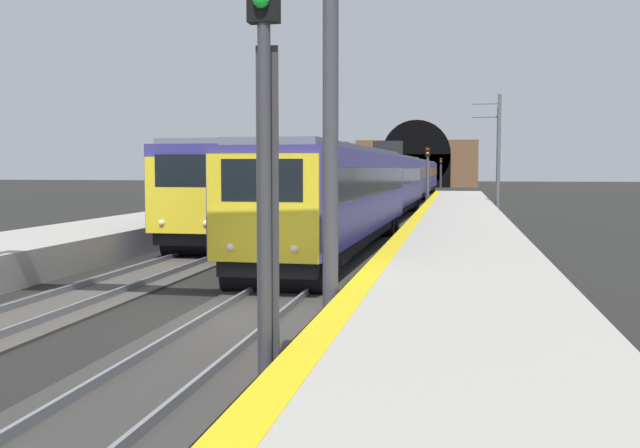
{
  "coord_description": "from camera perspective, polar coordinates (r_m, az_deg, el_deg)",
  "views": [
    {
      "loc": [
        -14.71,
        -4.31,
        3.18
      ],
      "look_at": [
        8.11,
        -0.05,
        1.4
      ],
      "focal_mm": 41.43,
      "sensor_mm": 36.0,
      "label": 1
    }
  ],
  "objects": [
    {
      "name": "overhead_signal_gantry",
      "position": [
        14.8,
        -16.75,
        14.69
      ],
      "size": [
        0.7,
        9.06,
        7.81
      ],
      "color": "#3F3F47",
      "rests_on": "ground_plane"
    },
    {
      "name": "platform_right",
      "position": [
        14.95,
        10.72,
        -6.06
      ],
      "size": [
        112.0,
        4.2,
        0.98
      ],
      "primitive_type": "cube",
      "color": "#ADA89E",
      "rests_on": "ground_plane"
    },
    {
      "name": "railway_signal_near",
      "position": [
        9.15,
        -4.29,
        6.84
      ],
      "size": [
        0.39,
        0.38,
        5.98
      ],
      "rotation": [
        0.0,
        0.0,
        3.14
      ],
      "color": "#38383D",
      "rests_on": "ground_plane"
    },
    {
      "name": "track_main_line",
      "position": [
        15.65,
        -5.7,
        -7.22
      ],
      "size": [
        160.0,
        2.79,
        0.21
      ],
      "color": "#383533",
      "rests_on": "ground_plane"
    },
    {
      "name": "train_main_approaching",
      "position": [
        56.23,
        6.18,
        3.4
      ],
      "size": [
        78.49,
        3.36,
        4.82
      ],
      "rotation": [
        0.0,
        0.0,
        3.12
      ],
      "color": "navy",
      "rests_on": "ground_plane"
    },
    {
      "name": "track_adjacent_line",
      "position": [
        17.49,
        -20.45,
        -6.24
      ],
      "size": [
        160.0,
        2.67,
        0.21
      ],
      "color": "#4C4742",
      "rests_on": "ground_plane"
    },
    {
      "name": "catenary_mast_near",
      "position": [
        48.95,
        13.61,
        5.25
      ],
      "size": [
        0.22,
        1.81,
        7.87
      ],
      "color": "#595B60",
      "rests_on": "ground_plane"
    },
    {
      "name": "catenary_mast_far",
      "position": [
        49.67,
        13.55,
        4.77
      ],
      "size": [
        0.22,
        1.83,
        7.07
      ],
      "color": "#595B60",
      "rests_on": "ground_plane"
    },
    {
      "name": "railway_signal_mid",
      "position": [
        58.63,
        8.31,
        3.99
      ],
      "size": [
        0.39,
        0.38,
        4.8
      ],
      "rotation": [
        0.0,
        0.0,
        3.14
      ],
      "color": "#4C4C54",
      "rests_on": "ground_plane"
    },
    {
      "name": "tunnel_portal",
      "position": [
        120.58,
        7.45,
        4.66
      ],
      "size": [
        2.6,
        19.57,
        10.96
      ],
      "color": "brown",
      "rests_on": "ground_plane"
    },
    {
      "name": "platform_right_edge_strip",
      "position": [
        14.98,
        3.64,
        -4.05
      ],
      "size": [
        112.0,
        0.5,
        0.01
      ],
      "primitive_type": "cube",
      "color": "yellow",
      "rests_on": "platform_right"
    },
    {
      "name": "railway_signal_far",
      "position": [
        104.38,
        9.31,
        4.06
      ],
      "size": [
        0.39,
        0.38,
        4.54
      ],
      "rotation": [
        0.0,
        0.0,
        3.14
      ],
      "color": "#38383D",
      "rests_on": "ground_plane"
    },
    {
      "name": "train_adjacent_platform",
      "position": [
        55.35,
        1.3,
        3.55
      ],
      "size": [
        62.55,
        2.94,
        5.08
      ],
      "rotation": [
        0.0,
        0.0,
        3.14
      ],
      "color": "navy",
      "rests_on": "ground_plane"
    },
    {
      "name": "ground_plane",
      "position": [
        15.66,
        -5.7,
        -7.37
      ],
      "size": [
        320.0,
        320.0,
        0.0
      ],
      "primitive_type": "plane",
      "color": "black"
    }
  ]
}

